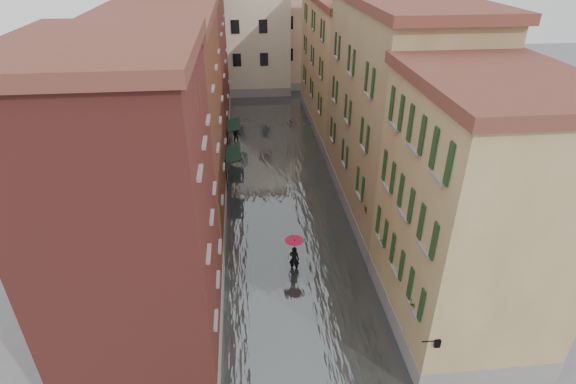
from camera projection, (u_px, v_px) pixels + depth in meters
ground at (301, 299)px, 23.17m from camera, size 120.00×120.00×0.00m
floodwater at (280, 180)px, 34.37m from camera, size 10.00×60.00×0.20m
building_left_near at (133, 223)px, 17.62m from camera, size 6.00×8.00×13.00m
building_left_mid at (170, 127)px, 27.27m from camera, size 6.00×14.00×12.50m
building_left_far at (190, 58)px, 39.88m from camera, size 6.00×16.00×14.00m
building_right_near at (471, 220)px, 19.21m from camera, size 6.00×8.00×11.50m
building_right_mid at (395, 115)px, 28.36m from camera, size 6.00×14.00×13.00m
building_right_far at (344, 68)px, 41.72m from camera, size 6.00×16.00×11.50m
building_end_cream at (236, 34)px, 52.60m from camera, size 12.00×9.00×13.00m
building_end_pink at (309, 34)px, 55.36m from camera, size 10.00×9.00×12.00m
awning_near at (232, 154)px, 32.81m from camera, size 1.09×3.10×2.80m
awning_far at (233, 126)px, 37.81m from camera, size 1.09×2.98×2.80m
wall_lantern at (436, 342)px, 16.87m from camera, size 0.71×0.22×0.35m
window_planters at (388, 242)px, 21.58m from camera, size 0.59×8.39×0.84m
pedestrian_main at (294, 251)px, 24.54m from camera, size 1.07×1.07×2.06m
pedestrian_far at (236, 135)px, 40.35m from camera, size 0.87×0.73×1.60m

